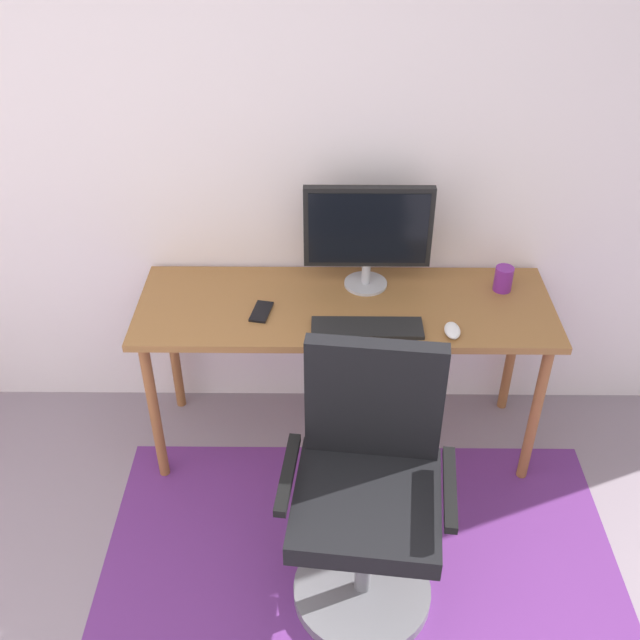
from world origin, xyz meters
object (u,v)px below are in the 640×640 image
Objects in this scene: keyboard at (367,328)px; office_chair at (367,502)px; monitor at (368,231)px; coffee_cup at (503,279)px; desk at (345,319)px; computer_mouse at (452,330)px; cell_phone at (261,312)px.

keyboard is 0.42× the size of office_chair.
monitor is 4.88× the size of coffee_cup.
computer_mouse is (0.40, -0.20, 0.09)m from desk.
office_chair is (-0.59, -0.88, -0.36)m from coffee_cup.
desk is at bearing -170.16° from coffee_cup.
computer_mouse reaches higher than keyboard.
office_chair is (0.07, -0.76, -0.23)m from desk.
office_chair is at bearing -49.51° from cell_phone.
computer_mouse is (0.32, -0.02, 0.01)m from keyboard.
keyboard is (0.08, -0.17, 0.08)m from desk.
office_chair is at bearing -91.34° from monitor.
monitor is 0.60m from coffee_cup.
office_chair is (0.40, -0.70, -0.31)m from cell_phone.
coffee_cup reaches higher than cell_phone.
desk is at bearing 153.89° from computer_mouse.
monitor is at bearing 132.76° from computer_mouse.
computer_mouse is 0.98× the size of coffee_cup.
desk is 0.35m from cell_phone.
desk is at bearing 21.30° from cell_phone.
monitor is at bearing 176.94° from coffee_cup.
office_chair reaches higher than cell_phone.
cell_phone is at bearing -153.98° from monitor.
desk is at bearing -121.59° from monitor.
keyboard is 0.43m from cell_phone.
office_chair is at bearing -120.81° from computer_mouse.
monitor is 0.50× the size of office_chair.
desk is 0.46m from computer_mouse.
cell_phone is (-0.42, -0.21, -0.25)m from monitor.
coffee_cup is at bearing 26.68° from keyboard.
monitor is 0.53m from cell_phone.
computer_mouse is 0.10× the size of office_chair.
cell_phone is (-0.99, -0.18, -0.05)m from coffee_cup.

